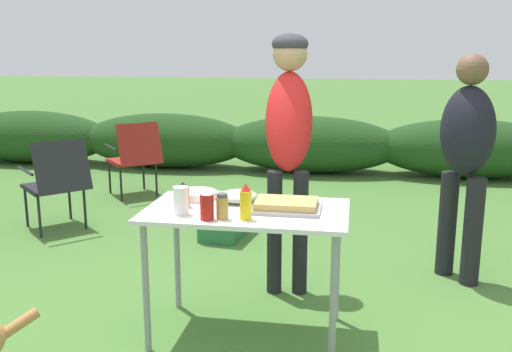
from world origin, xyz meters
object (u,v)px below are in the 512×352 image
spice_jar (222,207)px  camp_chair_green_behind_table (57,180)px  food_tray (286,205)px  standing_person_with_beanie (289,125)px  folding_table (247,223)px  mixing_bowl (238,196)px  cooler_box (225,217)px  mustard_bottle (246,202)px  hot_sauce_bottle (183,195)px  camp_chair_near_hedge (135,155)px  paper_cup_stack (181,201)px  standing_person_in_navy_coat (466,149)px  ketchup_bottle (207,204)px  plate_stack (197,195)px

spice_jar → camp_chair_green_behind_table: size_ratio=0.16×
food_tray → standing_person_with_beanie: standing_person_with_beanie is taller
folding_table → spice_jar: bearing=-113.0°
mixing_bowl → spice_jar: (-0.01, -0.35, 0.03)m
cooler_box → folding_table: bearing=-155.3°
mixing_bowl → standing_person_with_beanie: (0.22, 0.60, 0.33)m
mustard_bottle → hot_sauce_bottle: bearing=155.4°
mustard_bottle → camp_chair_near_hedge: size_ratio=0.23×
camp_chair_green_behind_table → mixing_bowl: bearing=-83.5°
paper_cup_stack → standing_person_in_navy_coat: size_ratio=0.09×
standing_person_with_beanie → camp_chair_near_hedge: 2.92m
paper_cup_stack → ketchup_bottle: bearing=-24.1°
camp_chair_green_behind_table → camp_chair_near_hedge: same height
spice_jar → camp_chair_green_behind_table: (-1.92, 1.79, -0.34)m
plate_stack → folding_table: bearing=-28.3°
spice_jar → camp_chair_near_hedge: spice_jar is taller
standing_person_in_navy_coat → standing_person_with_beanie: bearing=-115.9°
mustard_bottle → cooler_box: size_ratio=0.37×
folding_table → ketchup_bottle: bearing=-125.2°
hot_sauce_bottle → spice_jar: bearing=-35.5°
mustard_bottle → standing_person_with_beanie: size_ratio=0.11×
standing_person_with_beanie → mustard_bottle: bearing=-102.4°
mixing_bowl → camp_chair_near_hedge: bearing=122.2°
paper_cup_stack → standing_person_in_navy_coat: bearing=36.5°
cooler_box → mixing_bowl: bearing=-156.4°
mixing_bowl → camp_chair_near_hedge: 3.21m
paper_cup_stack → standing_person_with_beanie: bearing=62.9°
folding_table → paper_cup_stack: 0.39m
folding_table → ketchup_bottle: (-0.16, -0.23, 0.16)m
paper_cup_stack → mustard_bottle: (0.35, -0.03, 0.02)m
mixing_bowl → standing_person_in_navy_coat: bearing=33.2°
paper_cup_stack → camp_chair_near_hedge: 3.36m
folding_table → mixing_bowl: 0.20m
plate_stack → mixing_bowl: 0.25m
standing_person_with_beanie → cooler_box: (-0.65, 0.94, -0.93)m
ketchup_bottle → spice_jar: 0.08m
mixing_bowl → hot_sauce_bottle: size_ratio=1.60×
mustard_bottle → standing_person_in_navy_coat: size_ratio=0.12×
plate_stack → ketchup_bottle: bearing=-67.6°
plate_stack → camp_chair_near_hedge: 3.05m
camp_chair_green_behind_table → food_tray: bearing=-82.0°
spice_jar → mustard_bottle: 0.12m
ketchup_bottle → cooler_box: 2.05m
plate_stack → mixing_bowl: mixing_bowl is taller
spice_jar → mustard_bottle: size_ratio=0.70×
standing_person_in_navy_coat → paper_cup_stack: bearing=-94.0°
ketchup_bottle → standing_person_with_beanie: 1.06m
mustard_bottle → camp_chair_near_hedge: (-1.81, 3.04, -0.36)m
mixing_bowl → hot_sauce_bottle: 0.32m
standing_person_with_beanie → camp_chair_green_behind_table: 2.39m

